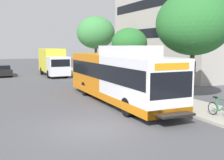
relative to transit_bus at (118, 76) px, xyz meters
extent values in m
plane|color=#4C4C51|center=(-3.69, 3.17, -1.70)|extent=(120.00, 120.00, 0.00)
cube|color=#A8A399|center=(3.31, 1.17, -1.63)|extent=(3.00, 56.00, 0.14)
cube|color=white|center=(0.00, -2.82, -0.02)|extent=(2.54, 5.80, 2.73)
cube|color=orange|center=(0.00, 2.98, -0.02)|extent=(2.54, 5.80, 2.73)
cube|color=orange|center=(0.00, 0.08, -1.16)|extent=(2.57, 11.60, 0.44)
cube|color=black|center=(0.00, 0.08, 0.35)|extent=(2.58, 11.25, 0.96)
cube|color=black|center=(0.00, -5.68, 0.15)|extent=(2.34, 0.10, 1.24)
cube|color=orange|center=(0.00, -5.69, 1.02)|extent=(1.91, 0.08, 0.32)
cube|color=white|center=(0.00, -1.37, 1.65)|extent=(2.16, 4.06, 0.60)
cube|color=black|center=(0.00, -6.07, -1.15)|extent=(1.78, 0.60, 0.10)
cylinder|color=black|center=(-1.13, -3.51, -1.20)|extent=(0.30, 1.00, 1.00)
cylinder|color=black|center=(1.13, -3.51, -1.20)|extent=(0.30, 1.00, 1.00)
cylinder|color=black|center=(-1.13, 3.27, -1.20)|extent=(0.30, 1.00, 1.00)
cylinder|color=black|center=(1.13, 3.27, -1.20)|extent=(0.30, 1.00, 1.00)
torus|color=black|center=(2.74, -5.48, -1.23)|extent=(0.04, 0.66, 0.66)
cylinder|color=#19723F|center=(2.74, -6.23, -0.96)|extent=(0.05, 0.64, 0.64)
cylinder|color=#19723F|center=(2.74, -5.78, -0.96)|extent=(0.05, 0.34, 0.62)
cylinder|color=#19723F|center=(2.74, -6.08, -0.66)|extent=(0.05, 0.90, 0.05)
cylinder|color=#19723F|center=(2.74, -5.71, -1.25)|extent=(0.05, 0.45, 0.08)
cube|color=black|center=(2.74, -5.63, -0.62)|extent=(0.12, 0.24, 0.06)
cylinder|color=#4C3823|center=(4.32, -1.92, 0.00)|extent=(0.28, 0.28, 3.13)
ellipsoid|color=#286B2D|center=(4.32, -1.92, 3.33)|extent=(4.72, 4.72, 4.01)
cylinder|color=#4C3823|center=(4.31, 6.69, -0.32)|extent=(0.28, 0.28, 2.50)
ellipsoid|color=#286B2D|center=(4.31, 6.69, 2.15)|extent=(3.25, 3.25, 2.76)
cylinder|color=#4C3823|center=(4.31, 15.19, 0.10)|extent=(0.28, 0.28, 3.33)
ellipsoid|color=#3D8442|center=(4.31, 15.19, 3.44)|extent=(4.47, 4.47, 3.80)
cube|color=black|center=(-5.84, 19.69, -1.15)|extent=(1.80, 4.50, 0.70)
cube|color=black|center=(-5.84, 19.79, -0.65)|extent=(1.48, 2.34, 0.56)
cylinder|color=black|center=(-5.04, 18.34, -1.38)|extent=(0.20, 0.64, 0.64)
cylinder|color=black|center=(-5.04, 21.04, -1.38)|extent=(0.20, 0.64, 0.64)
cube|color=silver|center=(-0.30, 14.81, -0.35)|extent=(2.30, 2.00, 2.10)
cube|color=yellow|center=(-0.30, 18.31, 0.20)|extent=(2.30, 5.00, 2.70)
cube|color=black|center=(-0.30, 13.84, 0.05)|extent=(2.07, 0.08, 0.80)
cylinder|color=black|center=(-1.33, 15.25, -1.24)|extent=(0.26, 0.92, 0.92)
cylinder|color=black|center=(0.73, 15.25, -1.24)|extent=(0.26, 0.92, 0.92)
cylinder|color=black|center=(-1.33, 19.39, -1.24)|extent=(0.26, 0.92, 0.92)
cylinder|color=black|center=(0.73, 19.39, -1.24)|extent=(0.26, 0.92, 0.92)
cube|color=black|center=(14.67, 12.13, -0.02)|extent=(10.20, 16.61, 1.10)
cube|color=black|center=(14.67, 12.13, 3.33)|extent=(10.20, 16.61, 1.10)
cube|color=black|center=(14.67, 12.13, 6.69)|extent=(10.20, 16.61, 1.10)
camera|label=1|loc=(-7.72, -16.20, 1.98)|focal=45.15mm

